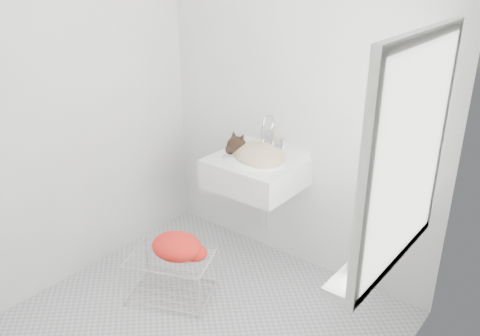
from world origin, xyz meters
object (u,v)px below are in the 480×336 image
Objects in this scene: cat at (256,155)px; bottle_b at (375,254)px; sink at (256,159)px; wire_rack at (171,277)px; bottle_c at (393,235)px; bottle_a at (356,273)px.

cat is 1.27m from bottle_b.
sink is 1.14× the size of wire_rack.
cat reaches higher than bottle_c.
wire_rack is (-0.22, -0.64, -0.74)m from cat.
bottle_a is at bearing -90.00° from bottle_c.
bottle_b is at bearing -90.00° from bottle_c.
bottle_a is at bearing -26.23° from cat.
bottle_a is 0.20m from bottle_b.
sink is 1.29m from bottle_b.
wire_rack is 2.64× the size of bottle_a.
bottle_b is at bearing 3.04° from wire_rack.
sink is 1.21m from bottle_c.
cat is 1.19m from bottle_c.
bottle_a is (1.35, -0.13, 0.70)m from wire_rack.
wire_rack is at bearing -176.96° from bottle_b.
wire_rack is at bearing -101.10° from cat.
bottle_c is at bearing -9.61° from cat.
bottle_c is at bearing 11.90° from wire_rack.
sink reaches higher than bottle_b.
sink is 0.04m from cat.
cat is at bearing 145.83° from bottle_a.
sink reaches higher than bottle_c.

